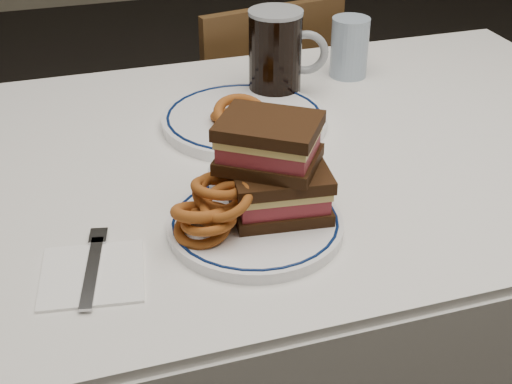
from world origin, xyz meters
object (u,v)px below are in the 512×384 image
object	(u,v)px
main_plate	(255,224)
far_plate	(244,119)
reuben_sandwich	(274,167)
beer_mug	(277,54)
chair_far	(254,132)

from	to	relation	value
main_plate	far_plate	distance (m)	0.33
reuben_sandwich	beer_mug	size ratio (longest dim) A/B	0.99
beer_mug	far_plate	xyz separation A→B (m)	(-0.09, -0.10, -0.07)
main_plate	far_plate	world-z (taller)	far_plate
main_plate	reuben_sandwich	world-z (taller)	reuben_sandwich
main_plate	reuben_sandwich	distance (m)	0.08
chair_far	beer_mug	xyz separation A→B (m)	(-0.10, -0.46, 0.39)
far_plate	beer_mug	bearing A→B (deg)	47.35
chair_far	far_plate	bearing A→B (deg)	-108.93
reuben_sandwich	beer_mug	distance (m)	0.43
reuben_sandwich	far_plate	xyz separation A→B (m)	(0.05, 0.30, -0.07)
far_plate	chair_far	bearing A→B (deg)	71.07
reuben_sandwich	beer_mug	xyz separation A→B (m)	(0.14, 0.40, 0.00)
chair_far	main_plate	size ratio (longest dim) A/B	3.37
main_plate	far_plate	xyz separation A→B (m)	(0.08, 0.32, 0.00)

